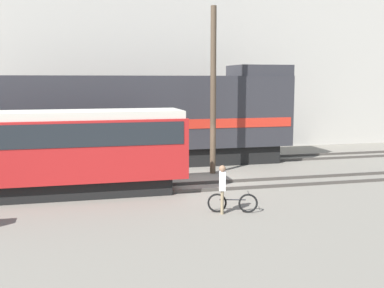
{
  "coord_description": "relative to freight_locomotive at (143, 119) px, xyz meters",
  "views": [
    {
      "loc": [
        -5.76,
        -21.15,
        4.66
      ],
      "look_at": [
        -0.5,
        -0.49,
        1.8
      ],
      "focal_mm": 45.0,
      "sensor_mm": 36.0,
      "label": 1
    }
  ],
  "objects": [
    {
      "name": "bicycle",
      "position": [
        1.63,
        -10.16,
        -2.21
      ],
      "size": [
        1.72,
        0.66,
        0.75
      ],
      "color": "black",
      "rests_on": "ground"
    },
    {
      "name": "freight_locomotive",
      "position": [
        0.0,
        0.0,
        0.0
      ],
      "size": [
        16.59,
        3.04,
        5.46
      ],
      "color": "black",
      "rests_on": "ground"
    },
    {
      "name": "utility_pole_left",
      "position": [
        3.03,
        -3.07,
        1.54
      ],
      "size": [
        0.29,
        0.29,
        8.19
      ],
      "color": "#4C3D2D",
      "rests_on": "ground"
    },
    {
      "name": "streetcar",
      "position": [
        -4.48,
        -6.15,
        -0.6
      ],
      "size": [
        10.42,
        2.54,
        3.43
      ],
      "color": "black",
      "rests_on": "ground"
    },
    {
      "name": "ground_plane",
      "position": [
        1.93,
        -4.66,
        -2.56
      ],
      "size": [
        120.0,
        120.0,
        0.0
      ],
      "primitive_type": "plane",
      "color": "slate"
    },
    {
      "name": "track_near",
      "position": [
        1.93,
        -6.15,
        -2.49
      ],
      "size": [
        60.0,
        1.51,
        0.14
      ],
      "color": "#47423D",
      "rests_on": "ground"
    },
    {
      "name": "person",
      "position": [
        1.24,
        -10.19,
        -1.51
      ],
      "size": [
        0.31,
        0.41,
        1.72
      ],
      "color": "#8C7A5B",
      "rests_on": "ground"
    },
    {
      "name": "building_backdrop",
      "position": [
        1.93,
        8.12,
        4.99
      ],
      "size": [
        35.6,
        6.0,
        15.09
      ],
      "color": "#B7B2A8",
      "rests_on": "ground"
    },
    {
      "name": "track_far",
      "position": [
        1.93,
        0.0,
        -2.49
      ],
      "size": [
        60.0,
        1.51,
        0.14
      ],
      "color": "#47423D",
      "rests_on": "ground"
    }
  ]
}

